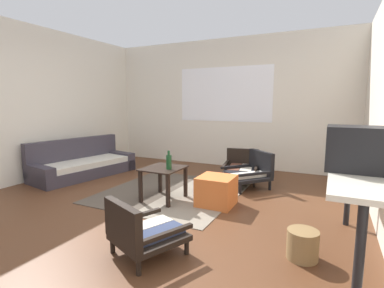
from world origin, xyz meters
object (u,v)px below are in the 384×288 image
Objects in this scene: armchair_by_window at (241,166)px; glass_bottle at (169,162)px; clay_vase at (354,149)px; wicker_basket at (303,245)px; ottoman_orange at (216,191)px; armchair_corner at (251,171)px; console_shelf at (355,179)px; coffee_table at (164,175)px; armchair_striped_foreground at (142,231)px; crt_television at (358,149)px; couch at (83,165)px.

armchair_by_window is 2.89× the size of glass_bottle.
clay_vase is 1.19× the size of wicker_basket.
armchair_by_window is 1.59× the size of ottoman_orange.
glass_bottle reaches higher than ottoman_orange.
armchair_corner is 2.28m from console_shelf.
armchair_striped_foreground reaches higher than coffee_table.
crt_television reaches higher than clay_vase.
console_shelf reaches higher than ottoman_orange.
console_shelf is 3.61× the size of crt_television.
armchair_by_window is at bearing 126.49° from crt_television.
armchair_corner reaches higher than coffee_table.
ottoman_orange is (-0.19, -1.03, -0.07)m from armchair_corner.
armchair_by_window is 0.98× the size of armchair_striped_foreground.
crt_television is 2.31m from glass_bottle.
console_shelf is (1.55, -0.75, 0.53)m from ottoman_orange.
wicker_basket is at bearing -154.71° from console_shelf.
couch is at bearing -160.81° from armchair_by_window.
couch is 1.13× the size of console_shelf.
ottoman_orange is 1.43× the size of clay_vase.
wicker_basket is (-0.37, -0.18, -0.60)m from console_shelf.
couch is 4.63m from crt_television.
coffee_table is 1.24× the size of ottoman_orange.
coffee_table is 2.12× the size of wicker_basket.
ottoman_orange is at bearing -87.47° from armchair_by_window.
console_shelf is at bearing 24.69° from armchair_striped_foreground.
armchair_corner is (0.25, -0.32, 0.01)m from armchair_by_window.
clay_vase reaches higher than armchair_striped_foreground.
console_shelf reaches higher than armchair_striped_foreground.
coffee_table is 2.37m from clay_vase.
couch is 7.68× the size of glass_bottle.
console_shelf is at bearing -14.72° from glass_bottle.
clay_vase is (4.40, -0.73, 0.72)m from couch.
wicker_basket is (1.81, -0.75, -0.44)m from glass_bottle.
console_shelf is 0.44m from clay_vase.
clay_vase is 1.27× the size of glass_bottle.
clay_vase reaches higher than glass_bottle.
console_shelf is (1.61, -2.10, 0.47)m from armchair_by_window.
coffee_table reaches higher than wicker_basket.
crt_television is at bearing -53.51° from armchair_by_window.
clay_vase is at bearing -4.57° from glass_bottle.
console_shelf is 6.36× the size of wicker_basket.
couch is at bearing 166.00° from glass_bottle.
console_shelf is 0.28m from crt_television.
armchair_corner is 1.87× the size of ottoman_orange.
ottoman_orange reaches higher than wicker_basket.
ottoman_orange is 0.27× the size of console_shelf.
glass_bottle is at bearing -22.19° from coffee_table.
couch is 2.96m from armchair_by_window.
couch is 4.09× the size of crt_television.
armchair_by_window is at bearing 65.06° from coffee_table.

